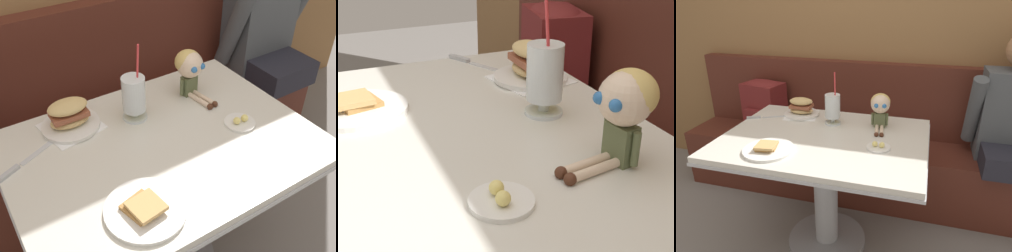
% 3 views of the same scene
% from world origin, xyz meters
% --- Properties ---
extents(booth_bench, '(2.60, 0.48, 1.00)m').
position_xyz_m(booth_bench, '(0.00, 0.81, 0.33)').
color(booth_bench, '#512319').
rests_on(booth_bench, ground).
extents(diner_table, '(1.11, 0.81, 0.74)m').
position_xyz_m(diner_table, '(0.00, 0.18, 0.54)').
color(diner_table, silver).
rests_on(diner_table, ground).
extents(toast_plate, '(0.25, 0.25, 0.04)m').
position_xyz_m(toast_plate, '(-0.21, -0.06, 0.75)').
color(toast_plate, white).
rests_on(toast_plate, diner_table).
extents(milkshake_glass, '(0.10, 0.10, 0.32)m').
position_xyz_m(milkshake_glass, '(-0.01, 0.37, 0.84)').
color(milkshake_glass, silver).
rests_on(milkshake_glass, diner_table).
extents(sandwich_plate, '(0.23, 0.23, 0.12)m').
position_xyz_m(sandwich_plate, '(-0.25, 0.45, 0.79)').
color(sandwich_plate, white).
rests_on(sandwich_plate, diner_table).
extents(butter_saucer, '(0.12, 0.12, 0.04)m').
position_xyz_m(butter_saucer, '(0.31, 0.11, 0.75)').
color(butter_saucer, white).
rests_on(butter_saucer, diner_table).
extents(butter_knife, '(0.22, 0.12, 0.01)m').
position_xyz_m(butter_knife, '(-0.48, 0.33, 0.74)').
color(butter_knife, silver).
rests_on(butter_knife, diner_table).
extents(seated_doll, '(0.13, 0.23, 0.20)m').
position_xyz_m(seated_doll, '(0.27, 0.40, 0.87)').
color(seated_doll, '#5B6642').
rests_on(seated_doll, diner_table).
extents(backpack, '(0.33, 0.29, 0.41)m').
position_xyz_m(backpack, '(-0.71, 0.78, 0.66)').
color(backpack, maroon).
rests_on(backpack, booth_bench).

